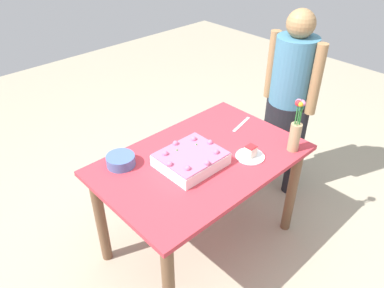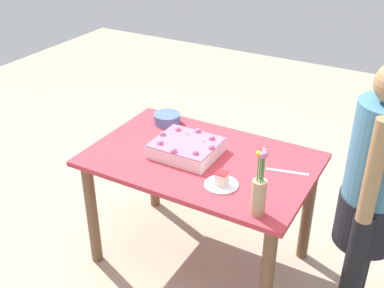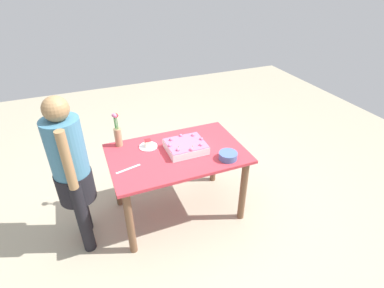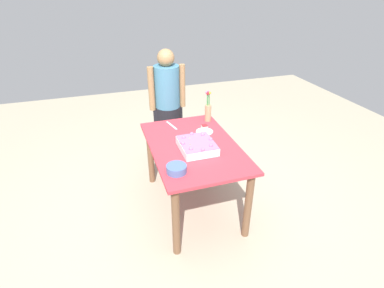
{
  "view_description": "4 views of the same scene",
  "coord_description": "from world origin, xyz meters",
  "views": [
    {
      "loc": [
        -1.32,
        -1.33,
        2.13
      ],
      "look_at": [
        -0.02,
        0.07,
        0.83
      ],
      "focal_mm": 35.0,
      "sensor_mm": 36.0,
      "label": 1
    },
    {
      "loc": [
        1.12,
        -2.1,
        2.17
      ],
      "look_at": [
        -0.09,
        0.05,
        0.79
      ],
      "focal_mm": 45.0,
      "sensor_mm": 36.0,
      "label": 2
    },
    {
      "loc": [
        0.77,
        2.28,
        2.34
      ],
      "look_at": [
        -0.13,
        0.08,
        0.86
      ],
      "focal_mm": 28.0,
      "sensor_mm": 36.0,
      "label": 3
    },
    {
      "loc": [
        -2.43,
        0.8,
        2.19
      ],
      "look_at": [
        -0.02,
        0.02,
        0.78
      ],
      "focal_mm": 28.0,
      "sensor_mm": 36.0,
      "label": 4
    }
  ],
  "objects": [
    {
      "name": "fruit_bowl",
      "position": [
        -0.4,
        0.28,
        0.79
      ],
      "size": [
        0.17,
        0.17,
        0.07
      ],
      "primitive_type": "cylinder",
      "color": "#4A659F",
      "rests_on": "dining_table"
    },
    {
      "name": "flower_vase",
      "position": [
        0.49,
        -0.33,
        0.9
      ],
      "size": [
        0.07,
        0.07,
        0.36
      ],
      "color": "tan",
      "rests_on": "dining_table"
    },
    {
      "name": "sheet_cake",
      "position": [
        -0.09,
        -0.01,
        0.8
      ],
      "size": [
        0.37,
        0.32,
        0.1
      ],
      "color": "white",
      "rests_on": "dining_table"
    },
    {
      "name": "serving_plate_with_slice",
      "position": [
        0.23,
        -0.2,
        0.78
      ],
      "size": [
        0.18,
        0.18,
        0.08
      ],
      "color": "white",
      "rests_on": "dining_table"
    },
    {
      "name": "person_standing",
      "position": [
        0.95,
        0.02,
        0.85
      ],
      "size": [
        0.31,
        0.45,
        1.49
      ],
      "rotation": [
        0.0,
        0.0,
        3.14
      ],
      "color": "black",
      "rests_on": "ground_plane"
    },
    {
      "name": "ground_plane",
      "position": [
        0.0,
        0.0,
        0.0
      ],
      "size": [
        8.0,
        8.0,
        0.0
      ],
      "primitive_type": "plane",
      "color": "tan"
    },
    {
      "name": "cake_knife",
      "position": [
        0.49,
        0.09,
        0.76
      ],
      "size": [
        0.23,
        0.07,
        0.0
      ],
      "primitive_type": "cube",
      "rotation": [
        0.0,
        0.0,
        0.23
      ],
      "color": "silver",
      "rests_on": "dining_table"
    },
    {
      "name": "dining_table",
      "position": [
        0.0,
        0.0,
        0.63
      ],
      "size": [
        1.29,
        0.83,
        0.76
      ],
      "color": "#C1333F",
      "rests_on": "ground_plane"
    }
  ]
}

